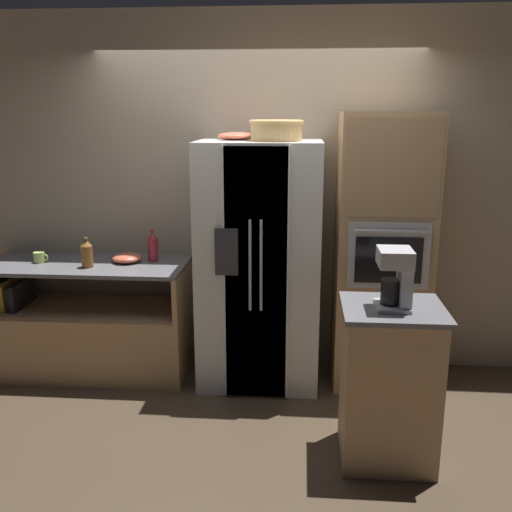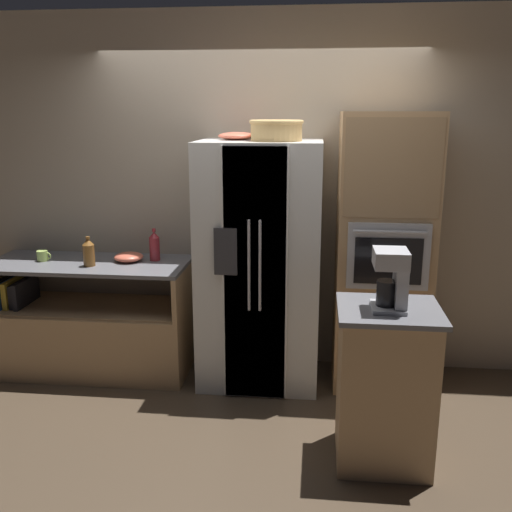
# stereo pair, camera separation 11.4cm
# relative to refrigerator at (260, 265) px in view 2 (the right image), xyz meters

# --- Properties ---
(ground_plane) EXTENTS (20.00, 20.00, 0.00)m
(ground_plane) POSITION_rel_refrigerator_xyz_m (-0.04, -0.08, -0.92)
(ground_plane) COLOR #4C3D2D
(wall_back) EXTENTS (12.00, 0.06, 2.80)m
(wall_back) POSITION_rel_refrigerator_xyz_m (-0.04, 0.38, 0.48)
(wall_back) COLOR tan
(wall_back) RESTS_ON ground_plane
(counter_left) EXTENTS (1.57, 0.66, 0.90)m
(counter_left) POSITION_rel_refrigerator_xyz_m (-1.38, 0.02, -0.60)
(counter_left) COLOR tan
(counter_left) RESTS_ON ground_plane
(refrigerator) EXTENTS (0.90, 0.73, 1.84)m
(refrigerator) POSITION_rel_refrigerator_xyz_m (0.00, 0.00, 0.00)
(refrigerator) COLOR silver
(refrigerator) RESTS_ON ground_plane
(wall_oven) EXTENTS (0.68, 0.66, 2.05)m
(wall_oven) POSITION_rel_refrigerator_xyz_m (0.91, 0.05, 0.10)
(wall_oven) COLOR tan
(wall_oven) RESTS_ON ground_plane
(island_counter) EXTENTS (0.59, 0.53, 0.96)m
(island_counter) POSITION_rel_refrigerator_xyz_m (0.84, -1.00, -0.44)
(island_counter) COLOR tan
(island_counter) RESTS_ON ground_plane
(wicker_basket) EXTENTS (0.38, 0.38, 0.15)m
(wicker_basket) POSITION_rel_refrigerator_xyz_m (0.12, -0.05, 1.00)
(wicker_basket) COLOR tan
(wicker_basket) RESTS_ON refrigerator
(fruit_bowl) EXTENTS (0.28, 0.28, 0.06)m
(fruit_bowl) POSITION_rel_refrigerator_xyz_m (-0.18, 0.09, 0.95)
(fruit_bowl) COLOR #DB664C
(fruit_bowl) RESTS_ON refrigerator
(bottle_tall) EXTENTS (0.08, 0.08, 0.26)m
(bottle_tall) POSITION_rel_refrigerator_xyz_m (-0.85, 0.14, 0.09)
(bottle_tall) COLOR maroon
(bottle_tall) RESTS_ON counter_left
(bottle_short) EXTENTS (0.09, 0.09, 0.23)m
(bottle_short) POSITION_rel_refrigerator_xyz_m (-1.30, -0.08, 0.09)
(bottle_short) COLOR brown
(bottle_short) RESTS_ON counter_left
(mug) EXTENTS (0.12, 0.08, 0.08)m
(mug) POSITION_rel_refrigerator_xyz_m (-1.73, 0.02, 0.02)
(mug) COLOR #B2D166
(mug) RESTS_ON counter_left
(mixing_bowl) EXTENTS (0.23, 0.23, 0.07)m
(mixing_bowl) POSITION_rel_refrigerator_xyz_m (-1.05, 0.09, 0.01)
(mixing_bowl) COLOR #DB664C
(mixing_bowl) RESTS_ON counter_left
(coffee_maker) EXTENTS (0.19, 0.22, 0.35)m
(coffee_maker) POSITION_rel_refrigerator_xyz_m (0.85, -1.02, 0.23)
(coffee_maker) COLOR #B2B2B7
(coffee_maker) RESTS_ON island_counter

